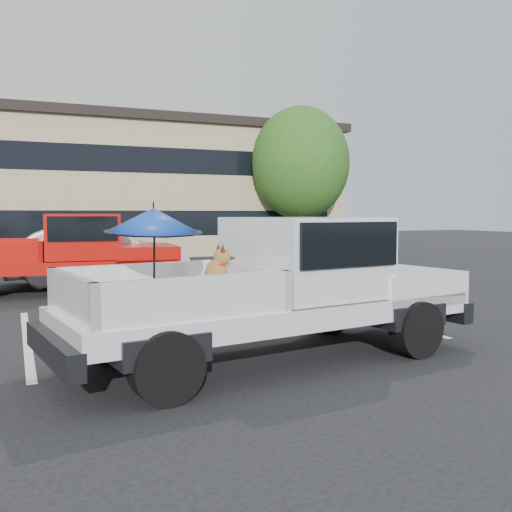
{
  "coord_description": "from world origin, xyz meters",
  "views": [
    {
      "loc": [
        -3.15,
        -7.3,
        1.93
      ],
      "look_at": [
        0.15,
        0.42,
        1.3
      ],
      "focal_mm": 40.0,
      "sensor_mm": 36.0,
      "label": 1
    }
  ],
  "objects_px": {
    "tree_back": "(187,169)",
    "silver_sedan": "(98,254)",
    "tree_right": "(300,163)",
    "red_pickup": "(75,250)",
    "silver_pickup": "(289,279)"
  },
  "relations": [
    {
      "from": "tree_back",
      "to": "silver_sedan",
      "type": "distance_m",
      "value": 17.13
    },
    {
      "from": "tree_right",
      "to": "red_pickup",
      "type": "xyz_separation_m",
      "value": [
        -10.78,
        -8.88,
        -3.16
      ]
    },
    {
      "from": "tree_right",
      "to": "tree_back",
      "type": "xyz_separation_m",
      "value": [
        -3.0,
        8.0,
        0.2
      ]
    },
    {
      "from": "tree_right",
      "to": "tree_back",
      "type": "height_order",
      "value": "tree_back"
    },
    {
      "from": "tree_back",
      "to": "silver_pickup",
      "type": "relative_size",
      "value": 1.2
    },
    {
      "from": "tree_right",
      "to": "silver_pickup",
      "type": "distance_m",
      "value": 18.97
    },
    {
      "from": "tree_right",
      "to": "red_pickup",
      "type": "height_order",
      "value": "tree_right"
    },
    {
      "from": "tree_back",
      "to": "silver_pickup",
      "type": "xyz_separation_m",
      "value": [
        -5.77,
        -24.52,
        -3.36
      ]
    },
    {
      "from": "tree_back",
      "to": "red_pickup",
      "type": "bearing_deg",
      "value": -114.75
    },
    {
      "from": "tree_right",
      "to": "silver_sedan",
      "type": "height_order",
      "value": "tree_right"
    },
    {
      "from": "tree_right",
      "to": "red_pickup",
      "type": "relative_size",
      "value": 1.14
    },
    {
      "from": "tree_back",
      "to": "silver_pickup",
      "type": "bearing_deg",
      "value": -103.25
    },
    {
      "from": "silver_sedan",
      "to": "tree_right",
      "type": "bearing_deg",
      "value": -50.9
    },
    {
      "from": "tree_right",
      "to": "red_pickup",
      "type": "distance_m",
      "value": 14.32
    },
    {
      "from": "silver_pickup",
      "to": "red_pickup",
      "type": "relative_size",
      "value": 1.0
    }
  ]
}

